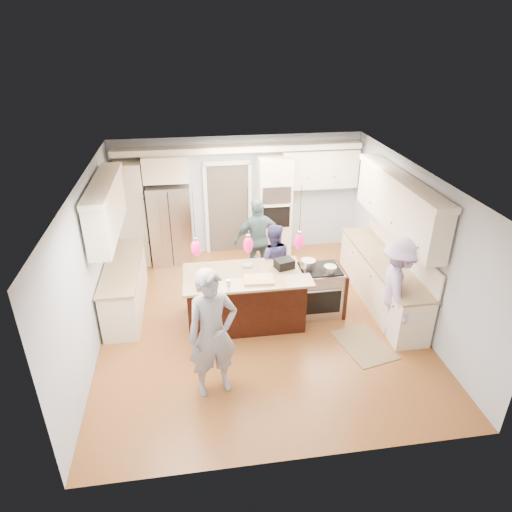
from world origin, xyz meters
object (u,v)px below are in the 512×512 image
at_px(person_bar_end, 213,334).
at_px(refrigerator, 171,224).
at_px(island_range, 320,290).
at_px(kitchen_island, 245,297).
at_px(person_far_left, 272,261).

bearing_deg(person_bar_end, refrigerator, 85.27).
height_order(island_range, person_bar_end, person_bar_end).
relative_size(kitchen_island, person_bar_end, 1.06).
distance_m(kitchen_island, person_bar_end, 1.87).
height_order(kitchen_island, person_bar_end, person_bar_end).
distance_m(refrigerator, person_bar_end, 4.30).
relative_size(kitchen_island, island_range, 2.28).
xyz_separation_m(island_range, person_bar_end, (-2.06, -1.75, 0.53)).
bearing_deg(person_bar_end, kitchen_island, 55.26).
height_order(person_bar_end, person_far_left, person_bar_end).
distance_m(refrigerator, island_range, 3.71).
bearing_deg(island_range, kitchen_island, -176.91).
height_order(kitchen_island, person_far_left, person_far_left).
xyz_separation_m(kitchen_island, person_far_left, (0.64, 0.78, 0.27)).
height_order(refrigerator, person_far_left, refrigerator).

